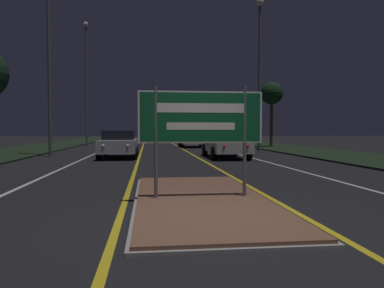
# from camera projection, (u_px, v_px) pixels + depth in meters

# --- Properties ---
(ground_plane) EXTENTS (160.00, 160.00, 0.00)m
(ground_plane) POSITION_uv_depth(u_px,v_px,m) (216.00, 222.00, 5.78)
(ground_plane) COLOR black
(median_island) EXTENTS (2.62, 6.27, 0.10)m
(median_island) POSITION_uv_depth(u_px,v_px,m) (201.00, 200.00, 7.43)
(median_island) COLOR #999993
(median_island) RESTS_ON ground_plane
(verge_left) EXTENTS (5.00, 100.00, 0.08)m
(verge_left) POSITION_uv_depth(u_px,v_px,m) (18.00, 151.00, 24.52)
(verge_left) COLOR black
(verge_left) RESTS_ON ground_plane
(verge_right) EXTENTS (5.00, 100.00, 0.08)m
(verge_right) POSITION_uv_depth(u_px,v_px,m) (296.00, 149.00, 26.74)
(verge_right) COLOR black
(verge_right) RESTS_ON ground_plane
(centre_line_yellow_left) EXTENTS (0.12, 70.00, 0.01)m
(centre_line_yellow_left) POSITION_uv_depth(u_px,v_px,m) (142.00, 147.00, 30.42)
(centre_line_yellow_left) COLOR gold
(centre_line_yellow_left) RESTS_ON ground_plane
(centre_line_yellow_right) EXTENTS (0.12, 70.00, 0.01)m
(centre_line_yellow_right) POSITION_uv_depth(u_px,v_px,m) (179.00, 147.00, 30.77)
(centre_line_yellow_right) COLOR gold
(centre_line_yellow_right) RESTS_ON ground_plane
(lane_line_white_left) EXTENTS (0.12, 70.00, 0.01)m
(lane_line_white_left) POSITION_uv_depth(u_px,v_px,m) (109.00, 147.00, 30.10)
(lane_line_white_left) COLOR silver
(lane_line_white_left) RESTS_ON ground_plane
(lane_line_white_right) EXTENTS (0.12, 70.00, 0.01)m
(lane_line_white_right) POSITION_uv_depth(u_px,v_px,m) (212.00, 147.00, 31.08)
(lane_line_white_right) COLOR silver
(lane_line_white_right) RESTS_ON ground_plane
(edge_line_white_left) EXTENTS (0.10, 70.00, 0.01)m
(edge_line_white_left) POSITION_uv_depth(u_px,v_px,m) (70.00, 148.00, 29.76)
(edge_line_white_left) COLOR silver
(edge_line_white_left) RESTS_ON ground_plane
(edge_line_white_right) EXTENTS (0.10, 70.00, 0.01)m
(edge_line_white_right) POSITION_uv_depth(u_px,v_px,m) (247.00, 147.00, 31.43)
(edge_line_white_right) COLOR silver
(edge_line_white_right) RESTS_ON ground_plane
(highway_sign) EXTENTS (2.46, 0.07, 2.19)m
(highway_sign) POSITION_uv_depth(u_px,v_px,m) (201.00, 120.00, 7.37)
(highway_sign) COLOR #56565B
(highway_sign) RESTS_ON median_island
(streetlight_left_near) EXTENTS (0.58, 0.58, 11.43)m
(streetlight_left_near) POSITION_uv_depth(u_px,v_px,m) (48.00, 15.00, 19.71)
(streetlight_left_near) COLOR #56565B
(streetlight_left_near) RESTS_ON ground_plane
(streetlight_left_far) EXTENTS (0.45, 0.45, 11.01)m
(streetlight_left_far) POSITION_uv_depth(u_px,v_px,m) (86.00, 73.00, 33.31)
(streetlight_left_far) COLOR #56565B
(streetlight_left_far) RESTS_ON ground_plane
(streetlight_right_near) EXTENTS (0.51, 0.51, 10.11)m
(streetlight_right_near) POSITION_uv_depth(u_px,v_px,m) (260.00, 56.00, 24.80)
(streetlight_right_near) COLOR #56565B
(streetlight_right_near) RESTS_ON ground_plane
(car_receding_0) EXTENTS (1.90, 4.72, 1.42)m
(car_receding_0) POSITION_uv_depth(u_px,v_px,m) (226.00, 143.00, 19.07)
(car_receding_0) COLOR silver
(car_receding_0) RESTS_ON ground_plane
(car_receding_1) EXTENTS (1.99, 4.32, 1.49)m
(car_receding_1) POSITION_uv_depth(u_px,v_px,m) (192.00, 138.00, 30.73)
(car_receding_1) COLOR silver
(car_receding_1) RESTS_ON ground_plane
(car_receding_2) EXTENTS (1.99, 4.53, 1.48)m
(car_receding_2) POSITION_uv_depth(u_px,v_px,m) (207.00, 135.00, 42.95)
(car_receding_2) COLOR #4C514C
(car_receding_2) RESTS_ON ground_plane
(car_receding_3) EXTENTS (2.04, 4.32, 1.37)m
(car_receding_3) POSITION_uv_depth(u_px,v_px,m) (194.00, 134.00, 56.51)
(car_receding_3) COLOR black
(car_receding_3) RESTS_ON ground_plane
(car_approaching_0) EXTENTS (1.91, 4.31, 1.39)m
(car_approaching_0) POSITION_uv_depth(u_px,v_px,m) (119.00, 143.00, 19.13)
(car_approaching_0) COLOR #B7B7BC
(car_approaching_0) RESTS_ON ground_plane
(roadside_palm_right) EXTENTS (1.81, 1.81, 5.18)m
(roadside_palm_right) POSITION_uv_depth(u_px,v_px,m) (272.00, 94.00, 29.77)
(roadside_palm_right) COLOR #4C3823
(roadside_palm_right) RESTS_ON verge_right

